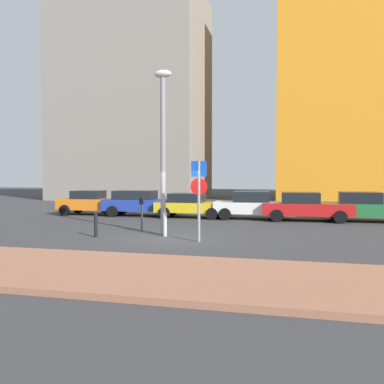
{
  "coord_description": "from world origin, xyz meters",
  "views": [
    {
      "loc": [
        4.22,
        -14.14,
        2.3
      ],
      "look_at": [
        -0.05,
        3.44,
        1.6
      ],
      "focal_mm": 36.97,
      "sensor_mm": 36.0,
      "label": 1
    }
  ],
  "objects_px": {
    "parking_meter": "(142,209)",
    "traffic_bollard_near": "(165,224)",
    "parked_car_blue": "(140,203)",
    "parked_car_red": "(305,206)",
    "parked_car_orange": "(91,202)",
    "street_lamp": "(163,137)",
    "parked_car_green": "(366,207)",
    "parked_car_yellow": "(190,205)",
    "traffic_bollard_mid": "(96,225)",
    "parking_sign_post": "(199,191)",
    "parked_car_white": "(251,205)"
  },
  "relations": [
    {
      "from": "parked_car_green",
      "to": "traffic_bollard_near",
      "type": "relative_size",
      "value": 5.07
    },
    {
      "from": "parked_car_green",
      "to": "traffic_bollard_near",
      "type": "bearing_deg",
      "value": -139.76
    },
    {
      "from": "parked_car_orange",
      "to": "parked_car_blue",
      "type": "relative_size",
      "value": 0.87
    },
    {
      "from": "parked_car_orange",
      "to": "street_lamp",
      "type": "bearing_deg",
      "value": -45.44
    },
    {
      "from": "parked_car_green",
      "to": "parking_meter",
      "type": "xyz_separation_m",
      "value": [
        -10.0,
        -5.78,
        0.13
      ]
    },
    {
      "from": "parked_car_green",
      "to": "traffic_bollard_mid",
      "type": "distance_m",
      "value": 13.61
    },
    {
      "from": "parked_car_red",
      "to": "traffic_bollard_mid",
      "type": "distance_m",
      "value": 11.09
    },
    {
      "from": "parked_car_white",
      "to": "street_lamp",
      "type": "distance_m",
      "value": 7.94
    },
    {
      "from": "parked_car_blue",
      "to": "parked_car_green",
      "type": "relative_size",
      "value": 0.98
    },
    {
      "from": "parking_meter",
      "to": "traffic_bollard_near",
      "type": "relative_size",
      "value": 1.51
    },
    {
      "from": "traffic_bollard_mid",
      "to": "street_lamp",
      "type": "bearing_deg",
      "value": 26.8
    },
    {
      "from": "parked_car_yellow",
      "to": "traffic_bollard_mid",
      "type": "distance_m",
      "value": 8.03
    },
    {
      "from": "street_lamp",
      "to": "parked_car_red",
      "type": "bearing_deg",
      "value": 48.84
    },
    {
      "from": "parked_car_yellow",
      "to": "traffic_bollard_mid",
      "type": "height_order",
      "value": "parked_car_yellow"
    },
    {
      "from": "parked_car_orange",
      "to": "street_lamp",
      "type": "distance_m",
      "value": 10.19
    },
    {
      "from": "parked_car_yellow",
      "to": "traffic_bollard_near",
      "type": "bearing_deg",
      "value": -83.88
    },
    {
      "from": "parked_car_yellow",
      "to": "traffic_bollard_near",
      "type": "xyz_separation_m",
      "value": [
        0.75,
        -7.03,
        -0.26
      ]
    },
    {
      "from": "parked_car_yellow",
      "to": "traffic_bollard_near",
      "type": "distance_m",
      "value": 7.08
    },
    {
      "from": "parked_car_orange",
      "to": "parked_car_green",
      "type": "bearing_deg",
      "value": -0.33
    },
    {
      "from": "parked_car_red",
      "to": "parking_sign_post",
      "type": "height_order",
      "value": "parking_sign_post"
    },
    {
      "from": "parked_car_yellow",
      "to": "parked_car_white",
      "type": "distance_m",
      "value": 3.42
    },
    {
      "from": "parking_sign_post",
      "to": "parked_car_green",
      "type": "bearing_deg",
      "value": 49.51
    },
    {
      "from": "parked_car_white",
      "to": "parking_sign_post",
      "type": "height_order",
      "value": "parking_sign_post"
    },
    {
      "from": "parked_car_blue",
      "to": "street_lamp",
      "type": "relative_size",
      "value": 0.71
    },
    {
      "from": "parked_car_blue",
      "to": "parking_sign_post",
      "type": "bearing_deg",
      "value": -56.85
    },
    {
      "from": "parked_car_yellow",
      "to": "parking_sign_post",
      "type": "relative_size",
      "value": 1.37
    },
    {
      "from": "parked_car_green",
      "to": "street_lamp",
      "type": "height_order",
      "value": "street_lamp"
    },
    {
      "from": "traffic_bollard_mid",
      "to": "parked_car_blue",
      "type": "bearing_deg",
      "value": 99.22
    },
    {
      "from": "parked_car_white",
      "to": "traffic_bollard_near",
      "type": "distance_m",
      "value": 7.6
    },
    {
      "from": "parked_car_blue",
      "to": "parked_car_green",
      "type": "distance_m",
      "value": 12.32
    },
    {
      "from": "parked_car_orange",
      "to": "parked_car_red",
      "type": "xyz_separation_m",
      "value": [
        12.49,
        -0.42,
        0.01
      ]
    },
    {
      "from": "parked_car_green",
      "to": "parked_car_yellow",
      "type": "bearing_deg",
      "value": -178.98
    },
    {
      "from": "parked_car_blue",
      "to": "parked_car_red",
      "type": "distance_m",
      "value": 9.32
    },
    {
      "from": "parked_car_orange",
      "to": "parked_car_green",
      "type": "xyz_separation_m",
      "value": [
        15.5,
        -0.09,
        0.02
      ]
    },
    {
      "from": "parked_car_blue",
      "to": "street_lamp",
      "type": "distance_m",
      "value": 8.39
    },
    {
      "from": "parked_car_blue",
      "to": "traffic_bollard_mid",
      "type": "height_order",
      "value": "parked_car_blue"
    },
    {
      "from": "traffic_bollard_near",
      "to": "parked_car_orange",
      "type": "bearing_deg",
      "value": 133.87
    },
    {
      "from": "street_lamp",
      "to": "parked_car_white",
      "type": "bearing_deg",
      "value": 67.01
    },
    {
      "from": "parked_car_green",
      "to": "parking_sign_post",
      "type": "distance_m",
      "value": 10.75
    },
    {
      "from": "parking_sign_post",
      "to": "parking_meter",
      "type": "relative_size",
      "value": 2.06
    },
    {
      "from": "traffic_bollard_near",
      "to": "parked_car_blue",
      "type": "bearing_deg",
      "value": 117.67
    },
    {
      "from": "parked_car_white",
      "to": "traffic_bollard_mid",
      "type": "xyz_separation_m",
      "value": [
        -5.18,
        -7.91,
        -0.31
      ]
    },
    {
      "from": "parked_car_blue",
      "to": "parked_car_red",
      "type": "height_order",
      "value": "parked_car_blue"
    },
    {
      "from": "parked_car_green",
      "to": "traffic_bollard_mid",
      "type": "bearing_deg",
      "value": -144.0
    },
    {
      "from": "parked_car_white",
      "to": "traffic_bollard_mid",
      "type": "relative_size",
      "value": 4.52
    },
    {
      "from": "parked_car_blue",
      "to": "street_lamp",
      "type": "xyz_separation_m",
      "value": [
        3.63,
        -6.92,
        3.06
      ]
    },
    {
      "from": "parked_car_white",
      "to": "traffic_bollard_mid",
      "type": "height_order",
      "value": "parked_car_white"
    },
    {
      "from": "parked_car_red",
      "to": "traffic_bollard_mid",
      "type": "xyz_separation_m",
      "value": [
        -8.0,
        -7.67,
        -0.3
      ]
    },
    {
      "from": "parked_car_orange",
      "to": "traffic_bollard_near",
      "type": "relative_size",
      "value": 4.31
    },
    {
      "from": "parked_car_red",
      "to": "street_lamp",
      "type": "bearing_deg",
      "value": -131.16
    }
  ]
}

